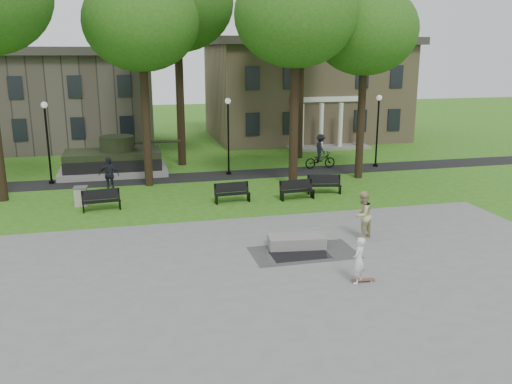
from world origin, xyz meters
TOP-DOWN VIEW (x-y plane):
  - ground at (0.00, 0.00)m, footprint 120.00×120.00m
  - plaza at (0.00, -5.00)m, footprint 22.00×16.00m
  - footpath at (0.00, 12.00)m, footprint 44.00×2.60m
  - building_right at (10.00, 26.00)m, footprint 17.00×12.00m
  - building_left at (-11.00, 26.50)m, footprint 15.00×10.00m
  - tree_1 at (-4.50, 10.50)m, footprint 6.20×6.20m
  - tree_2 at (3.50, 8.50)m, footprint 6.60×6.60m
  - tree_3 at (8.00, 9.50)m, footprint 6.00×6.00m
  - tree_4 at (-2.00, 16.00)m, footprint 7.20×7.20m
  - tree_5 at (6.50, 16.50)m, footprint 6.40×6.40m
  - lamp_left at (-10.00, 12.30)m, footprint 0.36×0.36m
  - lamp_mid at (0.50, 12.30)m, footprint 0.36×0.36m
  - lamp_right at (10.50, 12.30)m, footprint 0.36×0.36m
  - tank_monument at (-6.46, 14.00)m, footprint 7.45×3.40m
  - puddle at (0.43, -2.10)m, footprint 2.20×1.20m
  - concrete_block at (0.56, -1.22)m, footprint 2.31×1.26m
  - skateboard at (1.69, -4.93)m, footprint 0.79×0.25m
  - skateboarder at (1.47, -4.98)m, footprint 0.68×0.68m
  - friend_watching at (3.46, -0.89)m, footprint 1.22×1.17m
  - pedestrian_walker at (-6.67, 9.39)m, footprint 1.24×0.89m
  - cyclist at (6.70, 12.68)m, footprint 2.08×1.18m
  - park_bench_0 at (-7.00, 5.99)m, footprint 1.84×0.71m
  - park_bench_1 at (-0.57, 5.88)m, footprint 1.82×0.63m
  - park_bench_2 at (2.80, 5.65)m, footprint 1.82×0.63m
  - park_bench_3 at (4.59, 6.43)m, footprint 1.85×0.88m
  - trash_bin at (-8.01, 7.04)m, footprint 0.70×0.70m

SIDE VIEW (x-z plane):
  - ground at x=0.00m, z-range 0.00..0.00m
  - footpath at x=0.00m, z-range 0.00..0.01m
  - plaza at x=0.00m, z-range 0.00..0.02m
  - puddle at x=0.43m, z-range 0.02..0.02m
  - skateboard at x=1.69m, z-range 0.02..0.09m
  - concrete_block at x=0.56m, z-range 0.02..0.47m
  - trash_bin at x=-8.01m, z-range 0.01..0.97m
  - park_bench_0 at x=-7.00m, z-range 0.02..1.02m
  - park_bench_1 at x=-0.57m, z-range 0.02..1.02m
  - park_bench_2 at x=2.80m, z-range 0.02..1.02m
  - park_bench_3 at x=4.59m, z-range 0.02..1.02m
  - skateboarder at x=1.47m, z-range 0.02..1.61m
  - tank_monument at x=-6.46m, z-range -0.34..2.06m
  - cyclist at x=6.70m, z-range -0.21..2.04m
  - pedestrian_walker at x=-6.67m, z-range 0.00..1.96m
  - friend_watching at x=3.46m, z-range 0.02..2.01m
  - lamp_left at x=-10.00m, z-range 0.43..5.16m
  - lamp_mid at x=0.50m, z-range 0.43..5.16m
  - lamp_right at x=10.50m, z-range 0.43..5.16m
  - building_left at x=-11.00m, z-range 0.00..7.20m
  - building_right at x=10.00m, z-range 0.04..8.64m
  - tree_3 at x=8.00m, z-range 3.00..14.19m
  - tree_1 at x=-4.50m, z-range 3.14..14.77m
  - tree_2 at x=3.50m, z-range 3.23..15.40m
  - tree_5 at x=6.50m, z-range 3.45..15.89m
  - tree_4 at x=-2.00m, z-range 3.64..17.14m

